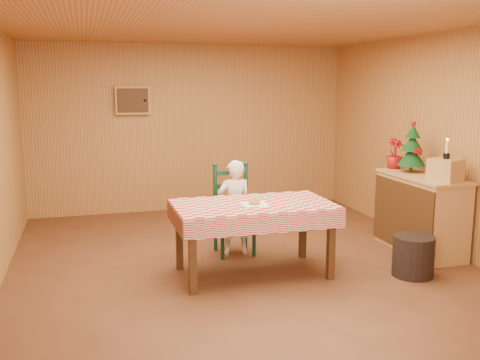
% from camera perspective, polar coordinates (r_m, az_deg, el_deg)
% --- Properties ---
extents(ground, '(6.00, 6.00, 0.00)m').
position_cam_1_polar(ground, '(5.94, 0.54, -9.40)').
color(ground, brown).
rests_on(ground, ground).
extents(cabin_walls, '(5.10, 6.05, 2.65)m').
position_cam_1_polar(cabin_walls, '(6.11, -0.90, 8.64)').
color(cabin_walls, '#B77E42').
rests_on(cabin_walls, ground).
extents(dining_table, '(1.66, 0.96, 0.77)m').
position_cam_1_polar(dining_table, '(5.57, 1.42, -3.32)').
color(dining_table, '#472A13').
rests_on(dining_table, ground).
extents(ladder_chair, '(0.44, 0.40, 1.08)m').
position_cam_1_polar(ladder_chair, '(6.35, -0.74, -3.35)').
color(ladder_chair, '#10311D').
rests_on(ladder_chair, ground).
extents(seated_child, '(0.41, 0.27, 1.12)m').
position_cam_1_polar(seated_child, '(6.28, -0.60, -2.95)').
color(seated_child, white).
rests_on(seated_child, ground).
extents(napkin, '(0.27, 0.27, 0.00)m').
position_cam_1_polar(napkin, '(5.51, 1.58, -2.59)').
color(napkin, white).
rests_on(napkin, dining_table).
extents(donut, '(0.15, 0.15, 0.04)m').
position_cam_1_polar(donut, '(5.50, 1.58, -2.37)').
color(donut, '#B47840').
rests_on(donut, napkin).
extents(shelf_unit, '(0.54, 1.24, 0.93)m').
position_cam_1_polar(shelf_unit, '(6.76, 18.66, -3.39)').
color(shelf_unit, tan).
rests_on(shelf_unit, ground).
extents(crate, '(0.39, 0.39, 0.25)m').
position_cam_1_polar(crate, '(6.33, 21.07, 1.02)').
color(crate, tan).
rests_on(crate, shelf_unit).
extents(christmas_tree, '(0.34, 0.34, 0.62)m').
position_cam_1_polar(christmas_tree, '(6.84, 17.88, 3.15)').
color(christmas_tree, '#472A13').
rests_on(christmas_tree, shelf_unit).
extents(flower_arrangement, '(0.22, 0.22, 0.39)m').
position_cam_1_polar(flower_arrangement, '(7.07, 16.15, 2.74)').
color(flower_arrangement, '#9B0E11').
rests_on(flower_arrangement, shelf_unit).
extents(candle_set, '(0.07, 0.07, 0.22)m').
position_cam_1_polar(candle_set, '(6.31, 21.18, 2.72)').
color(candle_set, black).
rests_on(candle_set, crate).
extents(storage_bin, '(0.54, 0.54, 0.43)m').
position_cam_1_polar(storage_bin, '(5.94, 17.99, -7.72)').
color(storage_bin, black).
rests_on(storage_bin, ground).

